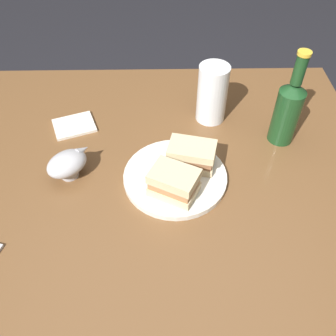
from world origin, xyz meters
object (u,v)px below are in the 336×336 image
Objects in this scene: napkin at (74,126)px; pint_glass at (212,96)px; gravy_boat at (68,163)px; plate at (175,177)px; sandwich_half_right at (192,155)px; cider_bottle at (288,109)px; sandwich_half_left at (174,183)px.

pint_glass is at bearing 5.12° from napkin.
plate is at bearing -4.71° from gravy_boat.
cider_bottle is (0.25, 0.11, 0.05)m from sandwich_half_right.
sandwich_half_left is 0.49× the size of cider_bottle.
pint_glass reaches higher than napkin.
pint_glass is 0.20m from cider_bottle.
cider_bottle reaches higher than napkin.
pint_glass reaches higher than gravy_boat.
gravy_boat is (-0.26, 0.02, 0.03)m from plate.
plate is 0.97× the size of cider_bottle.
sandwich_half_left is 0.77× the size of pint_glass.
plate is 1.98× the size of sandwich_half_left.
plate is 1.99× the size of sandwich_half_right.
plate is 0.33m from cider_bottle.
cider_bottle is at bearing -5.92° from napkin.
sandwich_half_right is at bearing -108.54° from pint_glass.
napkin is (-0.57, 0.06, -0.09)m from cider_bottle.
plate is 0.34m from napkin.
sandwich_half_right is 1.01× the size of gravy_boat.
sandwich_half_left is 0.38m from napkin.
gravy_boat is 0.18m from napkin.
napkin is at bearing -174.88° from pint_glass.
pint_glass is 0.39m from napkin.
plate is at bearing -114.53° from pint_glass.
napkin is at bearing 144.03° from plate.
pint_glass is 1.32× the size of gravy_boat.
pint_glass is at bearing 68.79° from sandwich_half_left.
sandwich_half_right is at bearing 2.80° from gravy_boat.
gravy_boat is (-0.37, -0.21, -0.03)m from pint_glass.
plate is at bearing -35.97° from napkin.
cider_bottle is (0.18, -0.09, 0.02)m from pint_glass.
sandwich_half_right is 0.36m from napkin.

